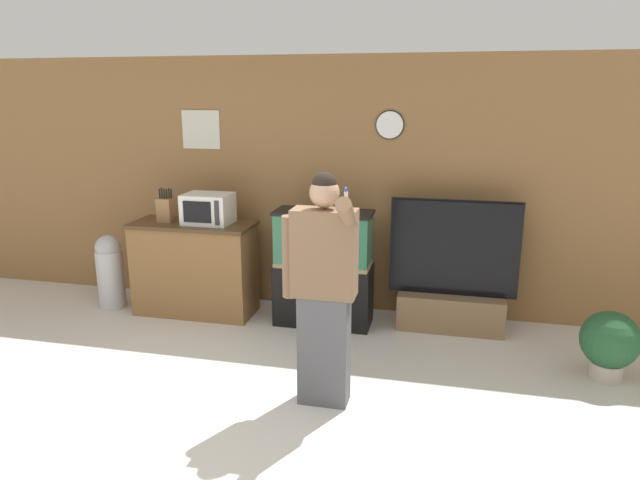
{
  "coord_description": "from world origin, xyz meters",
  "views": [
    {
      "loc": [
        1.48,
        -2.76,
        2.24
      ],
      "look_at": [
        0.45,
        1.69,
        1.05
      ],
      "focal_mm": 32.0,
      "sensor_mm": 36.0,
      "label": 1
    }
  ],
  "objects": [
    {
      "name": "microwave",
      "position": [
        -0.88,
        2.43,
        1.11
      ],
      "size": [
        0.47,
        0.36,
        0.3
      ],
      "color": "white",
      "rests_on": "counter_island"
    },
    {
      "name": "wall_back_paneled",
      "position": [
        -0.0,
        2.94,
        1.3
      ],
      "size": [
        10.0,
        0.08,
        2.6
      ],
      "color": "olive",
      "rests_on": "ground_plane"
    },
    {
      "name": "ground_plane",
      "position": [
        0.0,
        0.0,
        0.0
      ],
      "size": [
        18.0,
        18.0,
        0.0
      ],
      "primitive_type": "plane",
      "color": "beige"
    },
    {
      "name": "trash_bin",
      "position": [
        -1.99,
        2.35,
        0.41
      ],
      "size": [
        0.28,
        0.28,
        0.79
      ],
      "color": "#B7B7BC",
      "rests_on": "ground_plane"
    },
    {
      "name": "potted_plant",
      "position": [
        2.78,
        1.81,
        0.32
      ],
      "size": [
        0.46,
        0.46,
        0.57
      ],
      "color": "#B2A899",
      "rests_on": "ground_plane"
    },
    {
      "name": "aquarium_on_stand",
      "position": [
        0.31,
        2.42,
        0.57
      ],
      "size": [
        0.94,
        0.4,
        1.14
      ],
      "color": "black",
      "rests_on": "ground_plane"
    },
    {
      "name": "tv_on_stand",
      "position": [
        1.54,
        2.58,
        0.37
      ],
      "size": [
        1.22,
        0.4,
        1.27
      ],
      "color": "brown",
      "rests_on": "ground_plane"
    },
    {
      "name": "counter_island",
      "position": [
        -1.05,
        2.41,
        0.48
      ],
      "size": [
        1.26,
        0.54,
        0.96
      ],
      "color": "brown",
      "rests_on": "ground_plane"
    },
    {
      "name": "knife_block",
      "position": [
        -1.33,
        2.4,
        1.09
      ],
      "size": [
        0.15,
        0.11,
        0.34
      ],
      "color": "olive",
      "rests_on": "counter_island"
    },
    {
      "name": "person_standing",
      "position": [
        0.63,
        0.97,
        0.9
      ],
      "size": [
        0.54,
        0.41,
        1.72
      ],
      "color": "#515156",
      "rests_on": "ground_plane"
    }
  ]
}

